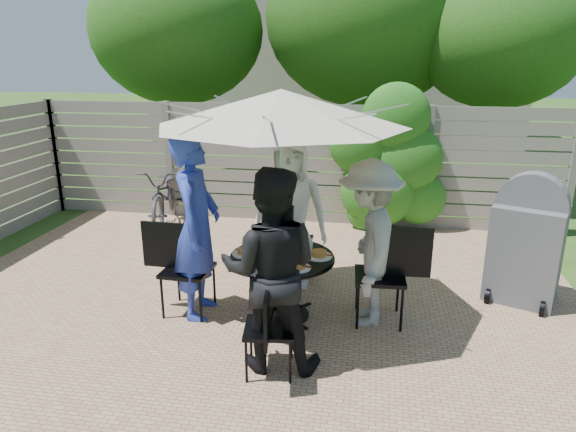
% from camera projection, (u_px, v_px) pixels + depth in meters
% --- Properties ---
extents(backyard_envelope, '(60.00, 60.00, 5.00)m').
position_uv_depth(backyard_envelope, '(337.00, 52.00, 14.22)').
color(backyard_envelope, '#2D4917').
rests_on(backyard_envelope, ground).
extents(patio_table, '(1.08, 1.08, 0.66)m').
position_uv_depth(patio_table, '(282.00, 275.00, 5.04)').
color(patio_table, black).
rests_on(patio_table, ground).
extents(umbrella, '(2.46, 2.46, 2.24)m').
position_uv_depth(umbrella, '(281.00, 108.00, 4.56)').
color(umbrella, silver).
rests_on(umbrella, ground).
extents(chair_back, '(0.48, 0.70, 0.95)m').
position_uv_depth(chair_back, '(291.00, 255.00, 6.01)').
color(chair_back, black).
rests_on(chair_back, ground).
extents(person_back, '(0.87, 0.60, 1.72)m').
position_uv_depth(person_back, '(290.00, 212.00, 5.71)').
color(person_back, white).
rests_on(person_back, ground).
extents(chair_left, '(0.70, 0.48, 0.96)m').
position_uv_depth(chair_left, '(187.00, 287.00, 5.18)').
color(chair_left, black).
rests_on(chair_left, ground).
extents(person_left, '(0.49, 0.71, 1.86)m').
position_uv_depth(person_left, '(197.00, 227.00, 4.98)').
color(person_left, '#293DB5').
rests_on(person_left, ground).
extents(chair_front, '(0.45, 0.63, 0.84)m').
position_uv_depth(chair_front, '(270.00, 346.00, 4.19)').
color(chair_front, black).
rests_on(chair_front, ground).
extents(person_front, '(0.88, 0.71, 1.72)m').
position_uv_depth(person_front, '(271.00, 271.00, 4.13)').
color(person_front, black).
rests_on(person_front, ground).
extents(chair_right, '(0.72, 0.50, 0.99)m').
position_uv_depth(chair_right, '(380.00, 294.00, 5.00)').
color(chair_right, black).
rests_on(chair_right, ground).
extents(person_right, '(0.67, 1.09, 1.63)m').
position_uv_depth(person_right, '(369.00, 244.00, 4.86)').
color(person_right, '#9C9A97').
rests_on(person_right, ground).
extents(plate_back, '(0.26, 0.26, 0.06)m').
position_uv_depth(plate_back, '(286.00, 241.00, 5.32)').
color(plate_back, white).
rests_on(plate_back, patio_table).
extents(plate_left, '(0.26, 0.26, 0.06)m').
position_uv_depth(plate_left, '(245.00, 252.00, 5.01)').
color(plate_left, white).
rests_on(plate_left, patio_table).
extents(plate_front, '(0.26, 0.26, 0.06)m').
position_uv_depth(plate_front, '(278.00, 268.00, 4.63)').
color(plate_front, white).
rests_on(plate_front, patio_table).
extents(plate_right, '(0.26, 0.26, 0.06)m').
position_uv_depth(plate_right, '(319.00, 255.00, 4.94)').
color(plate_right, white).
rests_on(plate_right, patio_table).
extents(plate_extra, '(0.24, 0.24, 0.06)m').
position_uv_depth(plate_extra, '(298.00, 266.00, 4.67)').
color(plate_extra, white).
rests_on(plate_extra, patio_table).
extents(glass_back, '(0.07, 0.07, 0.14)m').
position_uv_depth(glass_back, '(274.00, 239.00, 5.22)').
color(glass_back, silver).
rests_on(glass_back, patio_table).
extents(glass_left, '(0.07, 0.07, 0.14)m').
position_uv_depth(glass_left, '(254.00, 252.00, 4.88)').
color(glass_left, silver).
rests_on(glass_left, patio_table).
extents(glass_front, '(0.07, 0.07, 0.14)m').
position_uv_depth(glass_front, '(290.00, 259.00, 4.70)').
color(glass_front, silver).
rests_on(glass_front, patio_table).
extents(glass_right, '(0.07, 0.07, 0.14)m').
position_uv_depth(glass_right, '(309.00, 246.00, 5.04)').
color(glass_right, silver).
rests_on(glass_right, patio_table).
extents(syrup_jug, '(0.09, 0.09, 0.16)m').
position_uv_depth(syrup_jug, '(276.00, 246.00, 5.01)').
color(syrup_jug, '#59280C').
rests_on(syrup_jug, patio_table).
extents(coffee_cup, '(0.08, 0.08, 0.12)m').
position_uv_depth(coffee_cup, '(294.00, 242.00, 5.16)').
color(coffee_cup, '#C6B293').
rests_on(coffee_cup, patio_table).
extents(bicycle, '(0.92, 1.83, 0.92)m').
position_uv_depth(bicycle, '(166.00, 195.00, 7.94)').
color(bicycle, '#333338').
rests_on(bicycle, ground).
extents(bbq_grill, '(0.84, 0.76, 1.41)m').
position_uv_depth(bbq_grill, '(526.00, 244.00, 5.35)').
color(bbq_grill, '#555459').
rests_on(bbq_grill, ground).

